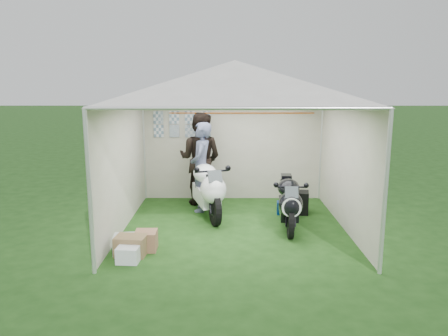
{
  "coord_description": "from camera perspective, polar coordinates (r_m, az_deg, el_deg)",
  "views": [
    {
      "loc": [
        -0.16,
        -7.71,
        2.65
      ],
      "look_at": [
        -0.19,
        0.35,
        1.04
      ],
      "focal_mm": 35.0,
      "sensor_mm": 36.0,
      "label": 1
    }
  ],
  "objects": [
    {
      "name": "motorcycle_black",
      "position": [
        8.04,
        8.46,
        -4.28
      ],
      "size": [
        0.49,
        1.84,
        0.91
      ],
      "rotation": [
        0.0,
        0.0,
        -0.07
      ],
      "color": "black",
      "rests_on": "ground"
    },
    {
      "name": "crate_3",
      "position": [
        6.98,
        -12.06,
        -9.89
      ],
      "size": [
        0.5,
        0.38,
        0.31
      ],
      "primitive_type": "cube",
      "rotation": [
        0.0,
        0.0,
        -0.1
      ],
      "color": "brown",
      "rests_on": "ground"
    },
    {
      "name": "equipment_box",
      "position": [
        9.01,
        9.52,
        -4.43
      ],
      "size": [
        0.51,
        0.44,
        0.46
      ],
      "primitive_type": "cube",
      "rotation": [
        0.0,
        0.0,
        -0.17
      ],
      "color": "black",
      "rests_on": "ground"
    },
    {
      "name": "person_dark_jacket",
      "position": [
        9.42,
        -3.14,
        1.2
      ],
      "size": [
        1.16,
        1.02,
        1.99
      ],
      "primitive_type": "imported",
      "rotation": [
        0.0,
        0.0,
        2.82
      ],
      "color": "black",
      "rests_on": "ground"
    },
    {
      "name": "paddock_stand",
      "position": [
        8.94,
        8.01,
        -5.18
      ],
      "size": [
        0.35,
        0.24,
        0.25
      ],
      "primitive_type": "cube",
      "rotation": [
        0.0,
        0.0,
        -0.07
      ],
      "color": "#0B32AF",
      "rests_on": "ground"
    },
    {
      "name": "crate_0",
      "position": [
        7.09,
        -12.46,
        -9.68
      ],
      "size": [
        0.46,
        0.38,
        0.29
      ],
      "primitive_type": "cube",
      "rotation": [
        0.0,
        0.0,
        0.11
      ],
      "color": "#B1B6BA",
      "rests_on": "ground"
    },
    {
      "name": "person_blue_jacket",
      "position": [
        8.93,
        -2.99,
        0.12
      ],
      "size": [
        0.5,
        0.7,
        1.83
      ],
      "primitive_type": "imported",
      "rotation": [
        0.0,
        0.0,
        -1.66
      ],
      "color": "slate",
      "rests_on": "ground"
    },
    {
      "name": "ground",
      "position": [
        8.16,
        1.32,
        -7.64
      ],
      "size": [
        80.0,
        80.0,
        0.0
      ],
      "primitive_type": "plane",
      "color": "#183C11",
      "rests_on": "ground"
    },
    {
      "name": "crate_2",
      "position": [
        6.75,
        -12.4,
        -10.98
      ],
      "size": [
        0.34,
        0.29,
        0.24
      ],
      "primitive_type": "cube",
      "rotation": [
        0.0,
        0.0,
        -0.07
      ],
      "color": "silver",
      "rests_on": "ground"
    },
    {
      "name": "motorcycle_white",
      "position": [
        8.65,
        -2.24,
        -2.51
      ],
      "size": [
        0.87,
        2.08,
        1.05
      ],
      "rotation": [
        0.0,
        0.0,
        0.27
      ],
      "color": "black",
      "rests_on": "ground"
    },
    {
      "name": "crate_1",
      "position": [
        7.15,
        -10.15,
        -9.31
      ],
      "size": [
        0.35,
        0.35,
        0.31
      ],
      "primitive_type": "cube",
      "rotation": [
        0.0,
        0.0,
        0.02
      ],
      "color": "#8C6046",
      "rests_on": "ground"
    },
    {
      "name": "canopy_tent",
      "position": [
        7.75,
        1.4,
        10.76
      ],
      "size": [
        5.66,
        5.66,
        3.0
      ],
      "color": "silver",
      "rests_on": "ground"
    }
  ]
}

